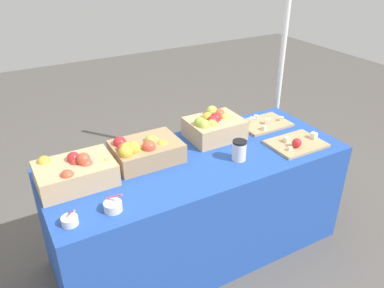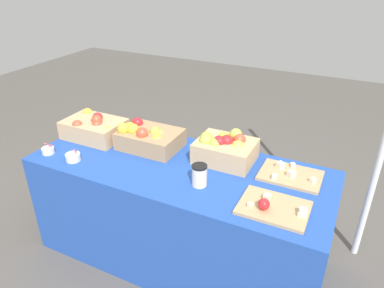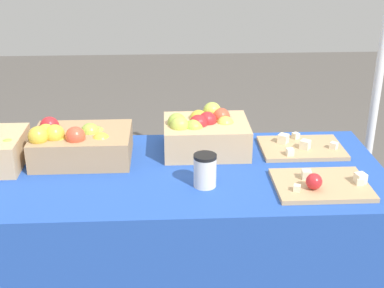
% 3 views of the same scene
% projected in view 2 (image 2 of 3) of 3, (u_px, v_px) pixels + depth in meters
% --- Properties ---
extents(ground_plane, '(10.00, 10.00, 0.00)m').
position_uv_depth(ground_plane, '(180.00, 253.00, 2.58)').
color(ground_plane, '#56514C').
extents(table, '(1.90, 0.76, 0.74)m').
position_uv_depth(table, '(180.00, 212.00, 2.41)').
color(table, '#234CAD').
rests_on(table, ground_plane).
extents(apple_crate_left, '(0.42, 0.29, 0.19)m').
position_uv_depth(apple_crate_left, '(94.00, 128.00, 2.56)').
color(apple_crate_left, tan).
rests_on(apple_crate_left, table).
extents(apple_crate_middle, '(0.40, 0.30, 0.18)m').
position_uv_depth(apple_crate_middle, '(148.00, 137.00, 2.42)').
color(apple_crate_middle, tan).
rests_on(apple_crate_middle, table).
extents(apple_crate_right, '(0.36, 0.29, 0.19)m').
position_uv_depth(apple_crate_right, '(224.00, 148.00, 2.26)').
color(apple_crate_right, tan).
rests_on(apple_crate_right, table).
extents(cutting_board_front, '(0.35, 0.27, 0.08)m').
position_uv_depth(cutting_board_front, '(273.00, 207.00, 1.84)').
color(cutting_board_front, tan).
rests_on(cutting_board_front, table).
extents(cutting_board_back, '(0.36, 0.25, 0.06)m').
position_uv_depth(cutting_board_back, '(290.00, 175.00, 2.12)').
color(cutting_board_back, tan).
rests_on(cutting_board_back, table).
extents(sample_bowl_near, '(0.10, 0.10, 0.10)m').
position_uv_depth(sample_bowl_near, '(73.00, 157.00, 2.28)').
color(sample_bowl_near, silver).
rests_on(sample_bowl_near, table).
extents(sample_bowl_mid, '(0.08, 0.09, 0.10)m').
position_uv_depth(sample_bowl_mid, '(48.00, 150.00, 2.37)').
color(sample_bowl_mid, silver).
rests_on(sample_bowl_mid, table).
extents(coffee_cup, '(0.09, 0.09, 0.13)m').
position_uv_depth(coffee_cup, '(199.00, 175.00, 2.01)').
color(coffee_cup, silver).
rests_on(coffee_cup, table).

